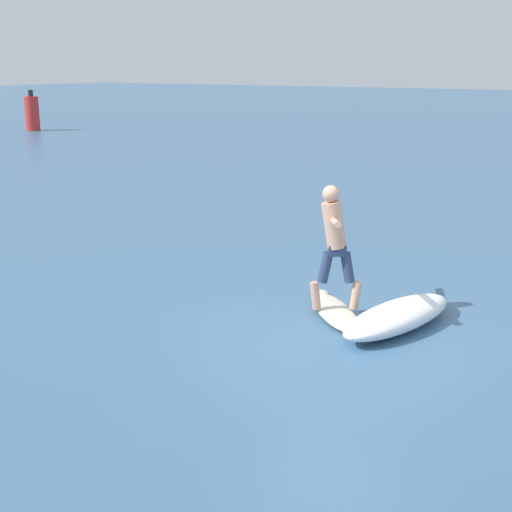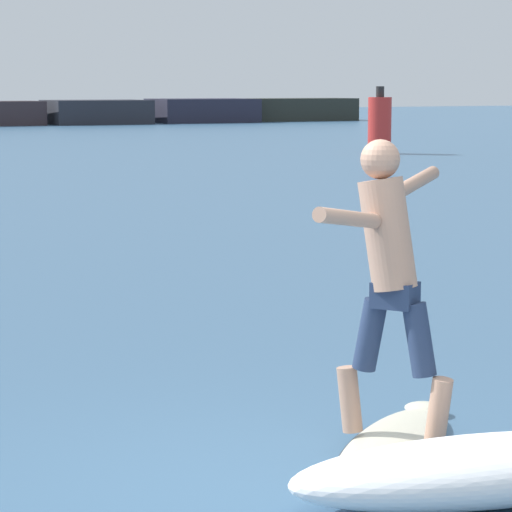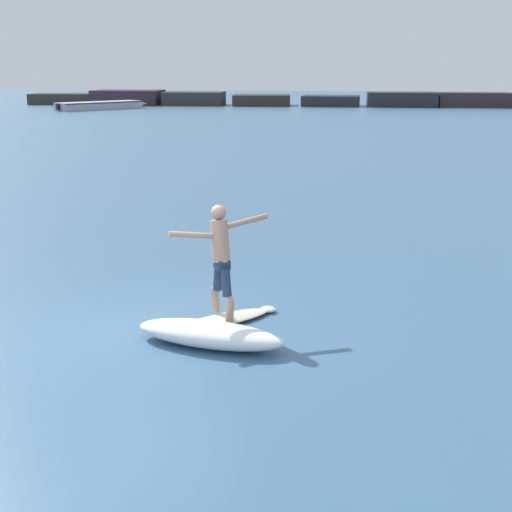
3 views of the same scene
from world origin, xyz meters
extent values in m
plane|color=#3B6183|center=(0.00, 0.00, 0.00)|extent=(200.00, 200.00, 0.00)
cube|color=#282931|center=(22.22, 62.00, 0.70)|extent=(5.97, 4.43, 1.40)
cube|color=#262635|center=(29.11, 62.00, 0.72)|extent=(6.40, 4.86, 1.44)
cube|color=#292C27|center=(36.00, 62.00, 0.71)|extent=(7.21, 3.33, 1.43)
ellipsoid|color=beige|center=(1.00, 0.44, 0.05)|extent=(1.71, 1.60, 0.10)
ellipsoid|color=beige|center=(1.70, 1.06, 0.05)|extent=(0.38, 0.39, 0.08)
ellipsoid|color=#2D2D33|center=(1.00, 0.44, 0.05)|extent=(1.73, 1.61, 0.04)
cone|color=black|center=(0.45, -0.05, -0.06)|extent=(0.07, 0.07, 0.14)
cone|color=black|center=(0.64, -0.07, -0.06)|extent=(0.07, 0.07, 0.14)
cone|color=black|center=(0.45, 0.15, -0.06)|extent=(0.07, 0.07, 0.14)
cylinder|color=tan|center=(0.84, 0.70, 0.31)|extent=(0.21, 0.22, 0.43)
cylinder|color=navy|center=(0.92, 0.58, 0.74)|extent=(0.25, 0.27, 0.47)
cylinder|color=tan|center=(1.17, 0.19, 0.31)|extent=(0.21, 0.22, 0.43)
cylinder|color=navy|center=(1.09, 0.31, 0.74)|extent=(0.25, 0.27, 0.47)
cube|color=navy|center=(1.00, 0.44, 1.00)|extent=(0.31, 0.33, 0.16)
cylinder|color=tan|center=(0.97, 0.49, 1.38)|extent=(0.45, 0.48, 0.72)
sphere|color=tan|center=(0.94, 0.54, 1.84)|extent=(0.25, 0.25, 0.25)
cylinder|color=tan|center=(0.53, 0.25, 1.52)|extent=(0.66, 0.46, 0.21)
cylinder|color=tan|center=(1.37, 0.80, 1.65)|extent=(0.66, 0.47, 0.20)
cylinder|color=red|center=(19.53, 28.24, 0.94)|extent=(0.78, 0.78, 1.88)
cylinder|color=black|center=(19.53, 28.24, 2.06)|extent=(0.27, 0.27, 0.36)
ellipsoid|color=white|center=(0.97, -0.55, 0.18)|extent=(2.45, 1.24, 0.36)
camera|label=1|loc=(-8.15, -3.89, 3.64)|focal=50.00mm
camera|label=2|loc=(-3.21, -5.63, 2.29)|focal=85.00mm
camera|label=3|loc=(2.89, -10.48, 4.15)|focal=50.00mm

